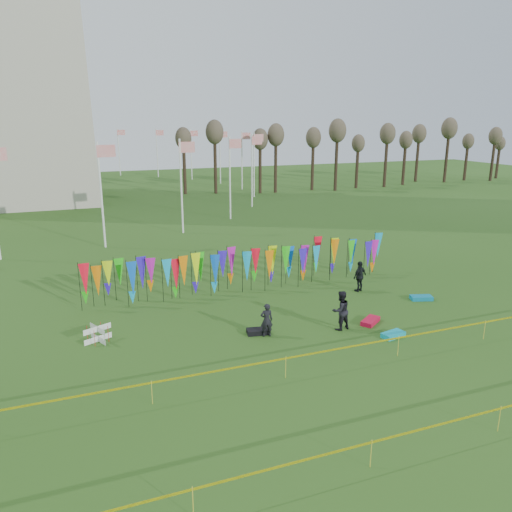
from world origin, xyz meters
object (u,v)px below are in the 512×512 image
object	(u,v)px
person_mid	(341,310)
kite_bag_turquoise	(393,335)
kite_bag_red	(370,321)
kite_bag_black	(258,331)
kite_bag_teal	(421,298)
box_kite	(98,334)
person_left	(267,320)
person_right	(360,276)

from	to	relation	value
person_mid	kite_bag_turquoise	distance (m)	2.59
person_mid	kite_bag_turquoise	world-z (taller)	person_mid
kite_bag_red	kite_bag_black	distance (m)	5.64
person_mid	kite_bag_teal	distance (m)	6.54
box_kite	kite_bag_red	distance (m)	12.79
kite_bag_turquoise	kite_bag_teal	world-z (taller)	kite_bag_teal
person_left	kite_bag_red	world-z (taller)	person_left
person_mid	kite_bag_black	xyz separation A→B (m)	(-3.83, 0.91, -0.84)
person_right	kite_bag_teal	bearing A→B (deg)	114.08
person_left	box_kite	bearing A→B (deg)	-7.11
person_mid	person_right	world-z (taller)	person_mid
box_kite	person_mid	world-z (taller)	person_mid
box_kite	kite_bag_red	xyz separation A→B (m)	(12.53, -2.56, -0.27)
person_right	person_mid	bearing A→B (deg)	28.06
box_kite	person_left	world-z (taller)	person_left
person_mid	kite_bag_black	distance (m)	4.02
kite_bag_turquoise	kite_bag_black	xyz separation A→B (m)	(-5.66, 2.54, 0.00)
kite_bag_red	person_mid	bearing A→B (deg)	-177.16
kite_bag_black	kite_bag_teal	size ratio (longest dim) A/B	0.84
person_mid	kite_bag_red	bearing A→B (deg)	174.02
box_kite	kite_bag_black	distance (m)	7.17
person_left	kite_bag_turquoise	distance (m)	5.83
box_kite	person_right	size ratio (longest dim) A/B	0.42
kite_bag_black	kite_bag_red	bearing A→B (deg)	-8.43
kite_bag_teal	kite_bag_red	bearing A→B (deg)	-158.17
box_kite	kite_bag_red	size ratio (longest dim) A/B	0.62
person_mid	person_right	xyz separation A→B (m)	(3.78, 4.32, -0.05)
kite_bag_turquoise	person_left	bearing A→B (deg)	158.24
box_kite	kite_bag_teal	distance (m)	17.01
person_mid	person_right	distance (m)	5.74
person_mid	kite_bag_red	world-z (taller)	person_mid
kite_bag_turquoise	person_right	bearing A→B (deg)	71.95
kite_bag_black	kite_bag_teal	distance (m)	10.08
person_left	person_right	distance (m)	8.24
person_mid	box_kite	bearing A→B (deg)	-22.62
box_kite	person_left	size ratio (longest dim) A/B	0.48
box_kite	kite_bag_teal	size ratio (longest dim) A/B	0.65
person_left	person_mid	bearing A→B (deg)	-179.08
box_kite	person_left	distance (m)	7.56
person_mid	kite_bag_turquoise	bearing A→B (deg)	129.68
box_kite	kite_bag_turquoise	world-z (taller)	box_kite
box_kite	kite_bag_turquoise	size ratio (longest dim) A/B	0.69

